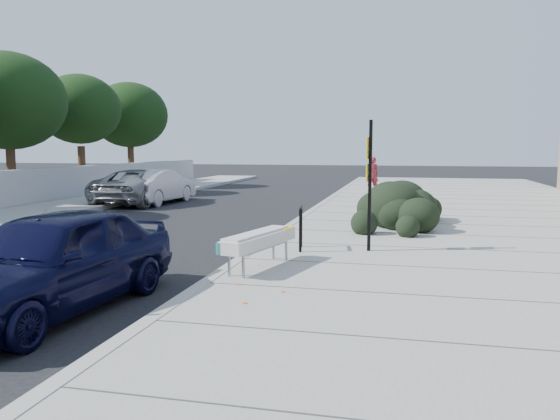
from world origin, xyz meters
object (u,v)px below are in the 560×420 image
at_px(wagon_silver, 158,186).
at_px(pedestrian, 372,175).
at_px(bike_rack, 301,224).
at_px(sedan_navy, 52,260).
at_px(suv_silver, 142,186).
at_px(sign_post, 369,178).
at_px(bench, 259,240).

distance_m(wagon_silver, pedestrian, 10.34).
bearing_deg(bike_rack, sedan_navy, -129.22).
bearing_deg(sedan_navy, suv_silver, 116.86).
relative_size(sedan_navy, pedestrian, 2.55).
height_order(sign_post, sedan_navy, sign_post).
xyz_separation_m(sign_post, sedan_navy, (-4.17, -4.91, -0.97)).
xyz_separation_m(bike_rack, sedan_navy, (-2.73, -4.73, 0.04)).
relative_size(bike_rack, sign_post, 0.34).
bearing_deg(suv_silver, wagon_silver, -159.38).
distance_m(bench, suv_silver, 13.89).
distance_m(bike_rack, pedestrian, 15.43).
bearing_deg(suv_silver, sign_post, 138.70).
height_order(bike_rack, suv_silver, suv_silver).
bearing_deg(sign_post, sedan_navy, -123.64).
bearing_deg(pedestrian, bench, 68.01).
height_order(sedan_navy, pedestrian, pedestrian).
xyz_separation_m(sign_post, pedestrian, (-0.83, 15.24, -0.70)).
xyz_separation_m(suv_silver, pedestrian, (9.11, 6.07, 0.30)).
height_order(bike_rack, sedan_navy, sedan_navy).
height_order(sign_post, suv_silver, sign_post).
height_order(bike_rack, sign_post, sign_post).
distance_m(bike_rack, sign_post, 1.76).
bearing_deg(wagon_silver, sign_post, 137.77).
bearing_deg(bench, suv_silver, 140.04).
bearing_deg(bench, bike_rack, 92.62).
xyz_separation_m(sign_post, suv_silver, (-9.94, 9.17, -1.00)).
bearing_deg(sedan_navy, sign_post, 54.22).
bearing_deg(bench, wagon_silver, 137.50).
height_order(bench, sedan_navy, sedan_navy).
bearing_deg(wagon_silver, pedestrian, -142.59).
relative_size(sign_post, suv_silver, 0.54).
relative_size(suv_silver, pedestrian, 3.00).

